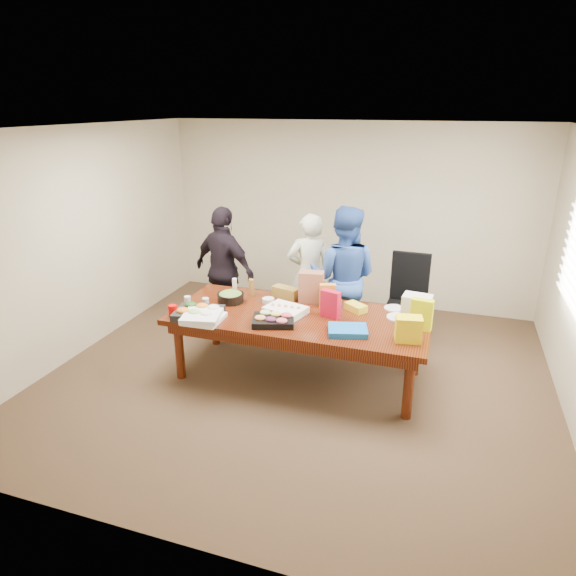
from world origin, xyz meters
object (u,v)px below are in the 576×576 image
(person_right, at_px, (343,278))
(sheet_cake, at_px, (286,310))
(office_chair, at_px, (406,305))
(conference_table, at_px, (299,346))
(person_center, at_px, (309,274))
(salad_bowl, at_px, (231,298))

(person_right, height_order, sheet_cake, person_right)
(office_chair, distance_m, sheet_cake, 1.66)
(conference_table, height_order, person_center, person_center)
(conference_table, bearing_deg, sheet_cake, 179.35)
(salad_bowl, bearing_deg, conference_table, -8.56)
(person_center, distance_m, person_right, 0.58)
(sheet_cake, height_order, salad_bowl, salad_bowl)
(office_chair, height_order, person_center, person_center)
(conference_table, distance_m, person_center, 1.32)
(office_chair, xyz_separation_m, sheet_cake, (-1.21, -1.11, 0.22))
(conference_table, height_order, person_right, person_right)
(conference_table, bearing_deg, person_center, 100.64)
(office_chair, bearing_deg, conference_table, -131.89)
(sheet_cake, bearing_deg, person_center, 110.09)
(office_chair, bearing_deg, sheet_cake, -135.81)
(office_chair, distance_m, person_right, 0.86)
(person_right, bearing_deg, person_center, -28.94)
(person_center, bearing_deg, office_chair, 151.95)
(conference_table, relative_size, person_right, 1.56)
(conference_table, xyz_separation_m, person_center, (-0.23, 1.22, 0.43))
(conference_table, distance_m, salad_bowl, 0.98)
(person_center, height_order, person_right, person_right)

